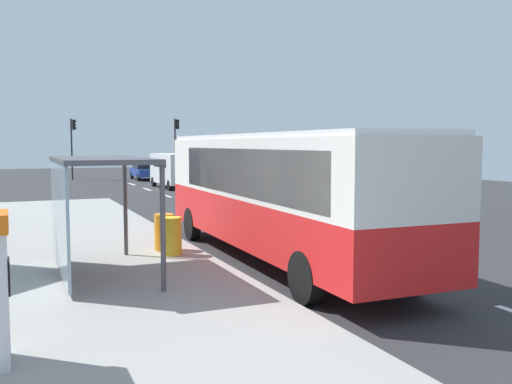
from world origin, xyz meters
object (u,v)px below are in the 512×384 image
at_px(sedan_near, 145,170).
at_px(bus_shelter, 86,185).
at_px(bus, 277,189).
at_px(recycling_bin_orange, 164,232).
at_px(traffic_light_far_side, 73,139).
at_px(white_van, 174,168).
at_px(traffic_light_near_side, 176,139).
at_px(recycling_bin_yellow, 171,236).

distance_m(sedan_near, bus_shelter, 35.27).
bearing_deg(bus, recycling_bin_orange, 145.99).
relative_size(bus, bus_shelter, 2.76).
bearing_deg(bus_shelter, sedan_near, 75.69).
distance_m(bus, recycling_bin_orange, 3.23).
relative_size(sedan_near, traffic_light_far_side, 0.88).
xyz_separation_m(bus, white_van, (3.91, 24.09, -0.50)).
height_order(white_van, traffic_light_near_side, traffic_light_near_side).
bearing_deg(bus_shelter, recycling_bin_yellow, 33.52).
relative_size(bus, recycling_bin_yellow, 11.64).
relative_size(bus, traffic_light_far_side, 2.19).
bearing_deg(traffic_light_far_side, bus_shelter, -95.15).
bearing_deg(recycling_bin_yellow, bus, -21.48).
distance_m(recycling_bin_yellow, traffic_light_near_side, 35.93).
relative_size(recycling_bin_yellow, traffic_light_far_side, 0.19).
distance_m(white_van, recycling_bin_orange, 23.32).
relative_size(sedan_near, recycling_bin_yellow, 4.66).
distance_m(traffic_light_near_side, traffic_light_far_side, 8.64).
xyz_separation_m(recycling_bin_yellow, bus_shelter, (-2.21, -1.47, 1.44)).
relative_size(traffic_light_near_side, traffic_light_far_side, 1.02).
bearing_deg(white_van, traffic_light_far_side, 113.53).
height_order(recycling_bin_yellow, bus_shelter, bus_shelter).
distance_m(bus, traffic_light_near_side, 36.23).
distance_m(white_van, bus_shelter, 26.05).
distance_m(recycling_bin_orange, traffic_light_near_side, 35.26).
height_order(sedan_near, recycling_bin_yellow, sedan_near).
bearing_deg(recycling_bin_orange, bus_shelter, -135.61).
relative_size(white_van, bus_shelter, 1.31).
bearing_deg(traffic_light_near_side, sedan_near, -150.62).
relative_size(sedan_near, recycling_bin_orange, 4.66).
distance_m(white_van, traffic_light_near_side, 12.03).
height_order(bus, bus_shelter, bus).
distance_m(recycling_bin_yellow, recycling_bin_orange, 0.70).
xyz_separation_m(white_van, traffic_light_near_side, (3.30, 11.38, 2.09)).
bearing_deg(white_van, recycling_bin_yellow, -105.48).
distance_m(recycling_bin_orange, bus_shelter, 3.42).
distance_m(recycling_bin_yellow, bus_shelter, 3.02).
bearing_deg(recycling_bin_yellow, sedan_near, 78.75).
height_order(recycling_bin_yellow, recycling_bin_orange, same).
height_order(sedan_near, traffic_light_far_side, traffic_light_far_side).
bearing_deg(white_van, recycling_bin_orange, -105.94).
distance_m(recycling_bin_yellow, traffic_light_far_side, 35.41).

